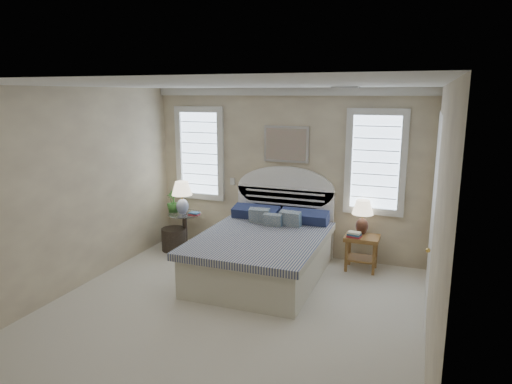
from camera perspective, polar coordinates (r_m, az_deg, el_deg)
The scene contains 21 objects.
floor at distance 5.61m, azimuth -4.15°, elevation -15.57°, with size 4.50×5.00×0.01m, color beige.
ceiling at distance 4.97m, azimuth -4.64°, elevation 13.20°, with size 4.50×5.00×0.01m, color silver.
wall_back at distance 7.41m, azimuth 3.81°, elevation 2.39°, with size 4.50×0.02×2.70m, color tan.
wall_left at distance 6.39m, azimuth -23.00°, elevation -0.16°, with size 0.02×5.00×2.70m, color tan.
wall_right at distance 4.67m, azimuth 21.61°, elevation -4.35°, with size 0.02×5.00×2.70m, color tan.
crown_molding at distance 7.27m, azimuth 3.87°, elevation 12.41°, with size 4.50×0.08×0.12m, color silver.
hvac_vent at distance 5.37m, azimuth 11.17°, elevation 12.72°, with size 0.30×0.20×0.02m, color #B2B2B2.
switch_plate at distance 7.76m, azimuth -2.97°, elevation 1.34°, with size 0.08×0.01×0.12m, color silver.
window_left at distance 7.94m, azimuth -7.00°, elevation 4.81°, with size 0.90×0.06×1.60m, color #C9E2FF.
window_right at distance 7.08m, azimuth 14.72°, elevation 3.60°, with size 0.90×0.06×1.60m, color #C9E2FF.
painting at distance 7.31m, azimuth 3.77°, elevation 5.97°, with size 0.74×0.04×0.58m, color silver.
closet_door at distance 5.87m, azimuth 21.20°, elevation -2.56°, with size 0.02×1.80×2.40m, color white.
bed at distance 6.69m, azimuth 1.07°, elevation -7.21°, with size 1.72×2.28×1.47m.
side_table_left at distance 7.87m, azimuth -8.87°, elevation -4.37°, with size 0.56×0.56×0.63m.
nightstand_right at distance 7.05m, azimuth 13.07°, elevation -6.51°, with size 0.50×0.40×0.53m.
floor_pot at distance 7.91m, azimuth -10.20°, elevation -5.83°, with size 0.42×0.42×0.38m, color black.
lamp_left at distance 7.72m, azimuth -9.23°, elevation -0.23°, with size 0.39×0.39×0.56m.
lamp_right at distance 7.06m, azimuth 13.18°, elevation -2.57°, with size 0.33×0.33×0.52m.
potted_plant at distance 7.87m, azimuth -10.34°, elevation -1.17°, with size 0.21×0.21×0.37m, color #2A6A2C.
books_left at distance 7.66m, azimuth -7.73°, elevation -2.70°, with size 0.18×0.14×0.05m.
books_right at distance 6.92m, azimuth 12.18°, elevation -5.24°, with size 0.21×0.16×0.08m.
Camera 1 is at (2.11, -4.49, 2.61)m, focal length 32.00 mm.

